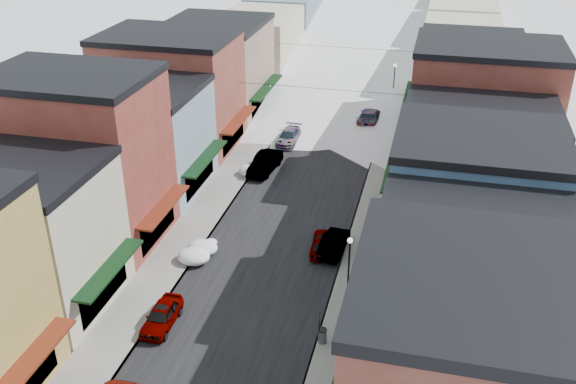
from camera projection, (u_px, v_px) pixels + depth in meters
The scene contains 32 objects.
road at pixel (352, 87), 79.18m from camera, with size 10.00×160.00×0.01m, color black.
sidewalk_left at pixel (300, 83), 80.53m from camera, with size 3.20×160.00×0.15m, color gray.
sidewalk_right at pixel (406, 91), 77.76m from camera, with size 3.20×160.00×0.15m, color gray.
curb_left at pixel (312, 84), 80.20m from camera, with size 0.10×160.00×0.15m, color slate.
curb_right at pixel (393, 90), 78.09m from camera, with size 0.10×160.00×0.15m, color slate.
bldg_l_cream at pixel (22, 235), 38.77m from camera, with size 11.30×8.20×9.50m.
bldg_l_brick_near at pixel (79, 159), 45.09m from camera, with size 12.30×8.20×12.50m.
bldg_l_grayblue at pixel (141, 137), 53.12m from camera, with size 11.30×9.20×9.00m.
bldg_l_brick_far at pixel (171, 91), 60.64m from camera, with size 13.30×9.20×11.00m.
bldg_l_tan at pixel (217, 68), 69.29m from camera, with size 11.30×11.20×10.00m.
bldg_r_green at pixel (472, 303), 32.81m from camera, with size 11.30×9.20×9.50m.
bldg_r_blue at pixel (471, 211), 40.34m from camera, with size 11.30×9.20×10.50m.
bldg_r_cream at pixel (475, 165), 48.35m from camera, with size 12.30×9.20×9.00m.
bldg_r_brick_far at pixel (482, 109), 55.44m from camera, with size 13.30×9.20×11.50m.
bldg_r_tan at pixel (467, 85), 64.73m from camera, with size 11.30×11.20×9.50m.
distant_blocks at pixel (376, 16), 97.19m from camera, with size 34.00×55.00×8.00m.
overhead_cables at pixel (337, 66), 65.54m from camera, with size 16.40×15.04×0.04m.
car_silver_sedan at pixel (162, 316), 38.36m from camera, with size 1.59×3.95×1.35m, color #AAACB3.
car_dark_hatch at pixel (265, 163), 57.42m from camera, with size 1.72×4.94×1.63m, color black.
car_silver_wagon at pixel (289, 137), 63.30m from camera, with size 1.86×4.57×1.33m, color #9DA1A5.
car_green_sedan at pixel (334, 243), 45.61m from camera, with size 1.49×4.28×1.41m, color black.
car_gray_suv at pixel (322, 243), 45.69m from camera, with size 1.59×3.94×1.34m, color gray.
car_black_sedan at pixel (371, 116), 67.76m from camera, with size 2.37×5.84×1.69m, color black.
car_lane_silver at pixel (331, 87), 77.00m from camera, with size 1.72×4.28×1.46m, color gray.
car_lane_white at pixel (377, 66), 85.11m from camera, with size 2.30×4.98×1.38m, color white.
parking_sign at pixel (319, 325), 36.52m from camera, with size 0.06×0.28×2.08m.
trash_can at pixel (322, 336), 36.85m from camera, with size 0.54×0.54×0.91m.
streetlamp_near at pixel (349, 259), 39.97m from camera, with size 0.35×0.35×4.18m.
streetlamp_far at pixel (394, 78), 72.33m from camera, with size 0.38×0.38×4.59m.
snow_pile_near at pixel (195, 256), 44.56m from camera, with size 2.29×2.61×0.97m.
snow_pile_mid at pixel (203, 247), 45.57m from camera, with size 2.19×2.55×0.93m.
snow_pile_far at pixel (253, 170), 56.81m from camera, with size 2.34×2.64×0.99m.
Camera 1 is at (10.30, -15.99, 24.90)m, focal length 40.00 mm.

